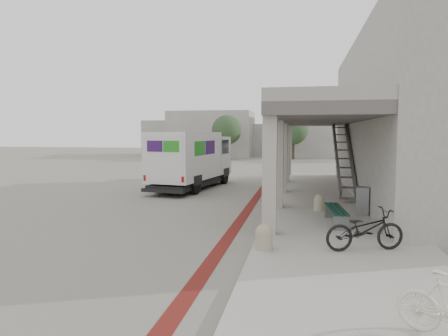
% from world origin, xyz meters
% --- Properties ---
extents(ground, '(120.00, 120.00, 0.00)m').
position_xyz_m(ground, '(0.00, 0.00, 0.00)').
color(ground, slate).
rests_on(ground, ground).
extents(bike_lane_stripe, '(0.35, 40.00, 0.01)m').
position_xyz_m(bike_lane_stripe, '(1.00, 2.00, 0.01)').
color(bike_lane_stripe, '#5C1612').
rests_on(bike_lane_stripe, ground).
extents(sidewalk, '(4.40, 28.00, 0.12)m').
position_xyz_m(sidewalk, '(4.00, 0.00, 0.06)').
color(sidewalk, '#A29D91').
rests_on(sidewalk, ground).
extents(transit_building, '(7.60, 17.00, 7.00)m').
position_xyz_m(transit_building, '(6.83, 4.50, 3.40)').
color(transit_building, gray).
rests_on(transit_building, ground).
extents(distant_backdrop, '(28.00, 10.00, 6.50)m').
position_xyz_m(distant_backdrop, '(-2.84, 35.89, 2.70)').
color(distant_backdrop, gray).
rests_on(distant_backdrop, ground).
extents(tree_left, '(3.20, 3.20, 4.80)m').
position_xyz_m(tree_left, '(-5.00, 28.00, 3.18)').
color(tree_left, '#38281C').
rests_on(tree_left, ground).
extents(tree_mid, '(3.20, 3.20, 4.80)m').
position_xyz_m(tree_mid, '(2.00, 30.00, 3.18)').
color(tree_mid, '#38281C').
rests_on(tree_mid, ground).
extents(tree_right, '(3.20, 3.20, 4.80)m').
position_xyz_m(tree_right, '(10.00, 29.00, 3.18)').
color(tree_right, '#38281C').
rests_on(tree_right, ground).
extents(fedex_truck, '(3.03, 7.06, 2.92)m').
position_xyz_m(fedex_truck, '(-2.61, 5.63, 1.55)').
color(fedex_truck, black).
rests_on(fedex_truck, ground).
extents(bench, '(0.60, 2.06, 0.48)m').
position_xyz_m(bench, '(3.99, -1.90, 0.46)').
color(bench, slate).
rests_on(bench, sidewalk).
extents(bollard_near, '(0.41, 0.41, 0.61)m').
position_xyz_m(bollard_near, '(2.10, -5.01, 0.43)').
color(bollard_near, gray).
rests_on(bollard_near, sidewalk).
extents(bollard_far, '(0.39, 0.39, 0.59)m').
position_xyz_m(bollard_far, '(3.60, 0.08, 0.41)').
color(bollard_far, tan).
rests_on(bollard_far, sidewalk).
extents(utility_cabinet, '(0.50, 0.61, 0.92)m').
position_xyz_m(utility_cabinet, '(5.00, -0.23, 0.58)').
color(utility_cabinet, slate).
rests_on(utility_cabinet, sidewalk).
extents(bicycle_black, '(2.00, 1.22, 0.99)m').
position_xyz_m(bicycle_black, '(4.42, -4.65, 0.62)').
color(bicycle_black, black).
rests_on(bicycle_black, sidewalk).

